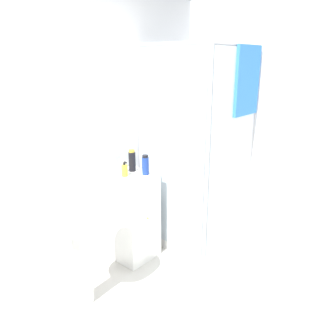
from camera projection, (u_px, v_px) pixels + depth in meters
The scene contains 8 objects.
wall_back at pixel (65, 142), 2.72m from camera, with size 6.40×0.06×2.50m, color silver.
shower_enclosure at pixel (199, 189), 3.46m from camera, with size 0.85×0.88×2.04m.
vanity_cabinet at pixel (133, 216), 3.21m from camera, with size 0.40×0.41×0.87m.
sink at pixel (79, 231), 2.50m from camera, with size 0.43×0.43×0.99m.
soap_dispenser at pixel (125, 170), 3.01m from camera, with size 0.06×0.06×0.14m.
shampoo_bottle_tall_black at pixel (132, 161), 3.13m from camera, with size 0.07×0.07×0.21m.
shampoo_bottle_blue at pixel (145, 165), 3.04m from camera, with size 0.07×0.07×0.19m.
lotion_bottle_white at pixel (122, 166), 3.09m from camera, with size 0.05×0.05×0.17m.
Camera 1 is at (-1.47, -0.66, 1.89)m, focal length 35.00 mm.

